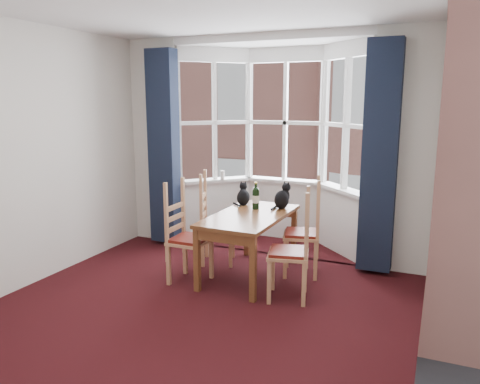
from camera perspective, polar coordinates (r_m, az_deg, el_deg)
The scene contains 19 objects.
floor at distance 4.40m, azimuth -7.51°, elevation -15.91°, with size 4.50×4.50×0.00m, color black.
wall_left at distance 5.29m, azimuth -26.93°, elevation 3.49°, with size 4.50×4.50×0.00m, color silver.
wall_right at distance 3.40m, azimuth 22.17°, elevation 0.17°, with size 4.50×4.50×0.00m, color silver.
wall_back_pier_left at distance 6.73m, azimuth -10.10°, elevation 5.96°, with size 0.70×0.12×2.80m, color silver.
wall_back_pier_right at distance 5.64m, azimuth 19.26°, elevation 4.50°, with size 0.70×0.12×2.80m, color silver.
bay_window at distance 6.46m, azimuth 4.81°, elevation 5.88°, with size 2.76×0.94×2.80m.
curtain_left at distance 6.46m, azimuth -9.26°, elevation 5.33°, with size 0.38×0.22×2.60m, color #161F33.
curtain_right at distance 5.49m, azimuth 16.68°, elevation 3.96°, with size 0.38×0.22×2.60m, color #161F33.
dining_table at distance 5.30m, azimuth 1.18°, elevation -3.68°, with size 0.78×1.40×0.73m.
chair_left_near at distance 5.24m, azimuth -7.00°, elevation -5.80°, with size 0.40×0.42×0.92m.
chair_left_far at distance 5.80m, azimuth -3.59°, elevation -4.07°, with size 0.52×0.53×0.92m.
chair_right_near at distance 4.77m, azimuth 7.00°, elevation -7.54°, with size 0.49×0.50×0.92m.
chair_right_far at distance 5.44m, azimuth 8.45°, elevation -5.21°, with size 0.49×0.51×0.92m.
cat_left at distance 5.72m, azimuth 0.42°, elevation -0.49°, with size 0.22×0.25×0.29m.
cat_right at distance 5.55m, azimuth 5.18°, elevation -0.75°, with size 0.24×0.28×0.33m.
wine_bottle at distance 5.50m, azimuth 1.94°, elevation -0.65°, with size 0.08×0.08×0.32m.
candle_tall at distance 6.67m, azimuth -2.16°, elevation 2.06°, with size 0.06×0.06×0.13m, color white.
street at distance 36.54m, azimuth 19.60°, elevation -2.02°, with size 80.00×80.00×0.00m, color #333335.
tenement_building at distance 17.48m, azimuth 16.89°, elevation 9.49°, with size 18.40×7.80×15.20m.
Camera 1 is at (2.05, -3.34, 2.01)m, focal length 35.00 mm.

